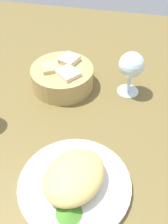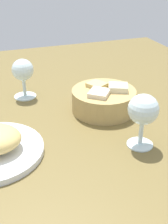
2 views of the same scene
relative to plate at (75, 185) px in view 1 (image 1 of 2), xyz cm
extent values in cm
cube|color=brown|center=(13.81, 8.57, -1.70)|extent=(140.00, 140.00, 2.00)
cylinder|color=white|center=(0.00, 0.00, 0.00)|extent=(23.37, 23.37, 1.40)
ellipsoid|color=#D7B869|center=(0.00, 0.00, 3.24)|extent=(17.35, 15.79, 5.09)
cone|color=#458529|center=(-6.44, -0.47, 1.45)|extent=(5.15, 5.15, 1.50)
cylinder|color=tan|center=(31.51, 11.04, 2.35)|extent=(17.66, 17.66, 6.10)
cube|color=beige|center=(35.17, 9.84, 4.39)|extent=(6.54, 6.26, 5.14)
cube|color=tan|center=(30.55, 13.94, 4.15)|extent=(6.10, 6.29, 4.81)
cube|color=beige|center=(29.09, 8.38, 3.85)|extent=(7.31, 7.40, 5.51)
cylinder|color=silver|center=(32.79, -7.84, -0.40)|extent=(6.09, 6.09, 0.60)
cylinder|color=silver|center=(32.79, -7.84, 2.53)|extent=(1.00, 1.00, 5.25)
sphere|color=silver|center=(32.79, -7.84, 8.60)|extent=(6.90, 6.90, 6.90)
camera|label=1|loc=(-28.51, -8.03, 50.64)|focal=43.99mm
camera|label=2|loc=(0.96, -59.14, 39.41)|focal=49.06mm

